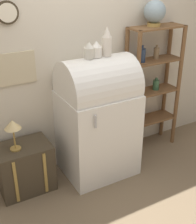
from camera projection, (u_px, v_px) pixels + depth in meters
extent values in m
plane|color=#7A664C|center=(107.00, 179.00, 3.52)|extent=(12.00, 12.00, 0.00)
cube|color=beige|center=(82.00, 50.00, 3.39)|extent=(7.00, 0.05, 2.70)
cylinder|color=#382D1E|center=(7.00, 13.00, 2.82)|extent=(0.21, 0.03, 0.21)
cylinder|color=beige|center=(8.00, 13.00, 2.81)|extent=(0.17, 0.01, 0.17)
cube|color=#C6B793|center=(13.00, 69.00, 3.05)|extent=(0.46, 0.02, 0.32)
cube|color=white|center=(98.00, 133.00, 3.49)|extent=(0.78, 0.64, 0.97)
cylinder|color=white|center=(98.00, 86.00, 3.25)|extent=(0.76, 0.61, 0.61)
cylinder|color=#B7B7BC|center=(96.00, 121.00, 2.97)|extent=(0.02, 0.02, 0.14)
cube|color=#423828|center=(25.00, 167.00, 3.29)|extent=(0.56, 0.40, 0.52)
cube|color=#AD8942|center=(16.00, 183.00, 3.06)|extent=(0.03, 0.01, 0.47)
cube|color=#AD8942|center=(45.00, 173.00, 3.19)|extent=(0.03, 0.01, 0.47)
cylinder|color=brown|center=(136.00, 98.00, 3.64)|extent=(0.05, 0.05, 1.56)
cylinder|color=brown|center=(178.00, 89.00, 3.92)|extent=(0.05, 0.05, 1.56)
cylinder|color=brown|center=(125.00, 92.00, 3.82)|extent=(0.05, 0.05, 1.56)
cylinder|color=brown|center=(166.00, 83.00, 4.11)|extent=(0.05, 0.05, 1.56)
cube|color=brown|center=(150.00, 119.00, 4.04)|extent=(0.67, 0.27, 0.02)
cube|color=brown|center=(152.00, 91.00, 3.87)|extent=(0.67, 0.27, 0.02)
cube|color=brown|center=(154.00, 60.00, 3.71)|extent=(0.67, 0.27, 0.02)
cube|color=brown|center=(157.00, 27.00, 3.54)|extent=(0.67, 0.27, 0.02)
cylinder|color=#7F6647|center=(156.00, 53.00, 3.70)|extent=(0.07, 0.07, 0.13)
cylinder|color=#7F6647|center=(157.00, 46.00, 3.67)|extent=(0.03, 0.03, 0.03)
cylinder|color=#23334C|center=(142.00, 55.00, 3.58)|extent=(0.09, 0.09, 0.16)
cylinder|color=#23334C|center=(142.00, 47.00, 3.54)|extent=(0.04, 0.04, 0.04)
cylinder|color=#335B3D|center=(156.00, 85.00, 3.86)|extent=(0.08, 0.08, 0.12)
cylinder|color=#335B3D|center=(156.00, 79.00, 3.83)|extent=(0.03, 0.03, 0.03)
cylinder|color=#AD8942|center=(154.00, 24.00, 3.52)|extent=(0.15, 0.15, 0.04)
sphere|color=#7F939E|center=(155.00, 11.00, 3.45)|extent=(0.25, 0.25, 0.25)
cylinder|color=beige|center=(89.00, 53.00, 3.05)|extent=(0.11, 0.11, 0.11)
cone|color=beige|center=(89.00, 45.00, 3.01)|extent=(0.09, 0.09, 0.06)
cylinder|color=white|center=(96.00, 52.00, 3.09)|extent=(0.11, 0.11, 0.10)
cone|color=white|center=(96.00, 44.00, 3.06)|extent=(0.09, 0.09, 0.06)
cylinder|color=silver|center=(107.00, 46.00, 3.11)|extent=(0.10, 0.10, 0.19)
cone|color=silver|center=(107.00, 31.00, 3.05)|extent=(0.08, 0.08, 0.10)
cylinder|color=#AD8942|center=(16.00, 149.00, 3.12)|extent=(0.11, 0.11, 0.02)
cylinder|color=#AD8942|center=(14.00, 138.00, 3.06)|extent=(0.02, 0.02, 0.22)
cone|color=#DBC184|center=(12.00, 124.00, 3.00)|extent=(0.16, 0.16, 0.09)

